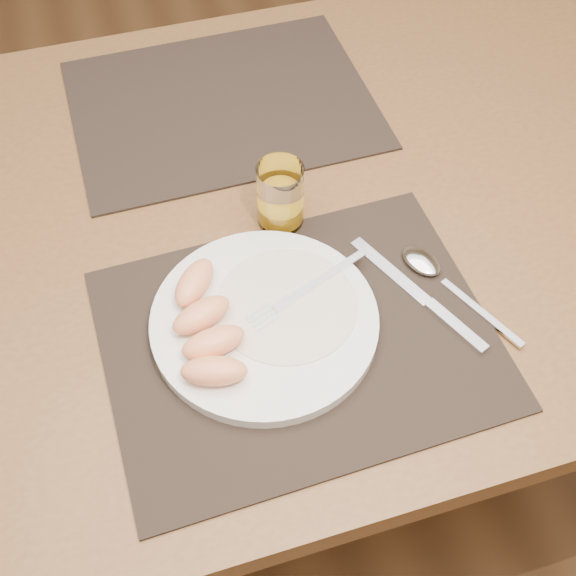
{
  "coord_description": "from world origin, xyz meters",
  "views": [
    {
      "loc": [
        -0.15,
        -0.66,
        1.47
      ],
      "look_at": [
        0.0,
        -0.16,
        0.77
      ],
      "focal_mm": 45.0,
      "sensor_mm": 36.0,
      "label": 1
    }
  ],
  "objects_px": {
    "placemat_far": "(222,104)",
    "knife": "(428,302)",
    "placemat_near": "(298,338)",
    "spoon": "(430,268)",
    "juice_glass": "(280,198)",
    "fork": "(299,294)",
    "table": "(256,247)",
    "plate": "(264,321)"
  },
  "relations": [
    {
      "from": "placemat_near",
      "to": "plate",
      "type": "xyz_separation_m",
      "value": [
        -0.03,
        0.03,
        0.01
      ]
    },
    {
      "from": "fork",
      "to": "spoon",
      "type": "bearing_deg",
      "value": -0.33
    },
    {
      "from": "placemat_far",
      "to": "spoon",
      "type": "height_order",
      "value": "spoon"
    },
    {
      "from": "table",
      "to": "placemat_near",
      "type": "xyz_separation_m",
      "value": [
        -0.0,
        -0.22,
        0.09
      ]
    },
    {
      "from": "placemat_far",
      "to": "spoon",
      "type": "distance_m",
      "value": 0.43
    },
    {
      "from": "table",
      "to": "fork",
      "type": "height_order",
      "value": "fork"
    },
    {
      "from": "spoon",
      "to": "juice_glass",
      "type": "distance_m",
      "value": 0.21
    },
    {
      "from": "plate",
      "to": "table",
      "type": "bearing_deg",
      "value": 78.76
    },
    {
      "from": "fork",
      "to": "knife",
      "type": "xyz_separation_m",
      "value": [
        0.15,
        -0.05,
        -0.02
      ]
    },
    {
      "from": "placemat_near",
      "to": "fork",
      "type": "bearing_deg",
      "value": 72.31
    },
    {
      "from": "placemat_near",
      "to": "knife",
      "type": "distance_m",
      "value": 0.17
    },
    {
      "from": "placemat_far",
      "to": "juice_glass",
      "type": "bearing_deg",
      "value": -86.06
    },
    {
      "from": "placemat_far",
      "to": "spoon",
      "type": "relative_size",
      "value": 2.45
    },
    {
      "from": "fork",
      "to": "spoon",
      "type": "height_order",
      "value": "fork"
    },
    {
      "from": "placemat_near",
      "to": "spoon",
      "type": "relative_size",
      "value": 2.45
    },
    {
      "from": "placemat_far",
      "to": "spoon",
      "type": "bearing_deg",
      "value": -66.37
    },
    {
      "from": "plate",
      "to": "spoon",
      "type": "bearing_deg",
      "value": 4.66
    },
    {
      "from": "placemat_far",
      "to": "table",
      "type": "bearing_deg",
      "value": -92.75
    },
    {
      "from": "table",
      "to": "knife",
      "type": "relative_size",
      "value": 6.72
    },
    {
      "from": "juice_glass",
      "to": "spoon",
      "type": "bearing_deg",
      "value": -41.77
    },
    {
      "from": "placemat_near",
      "to": "knife",
      "type": "bearing_deg",
      "value": 0.26
    },
    {
      "from": "plate",
      "to": "knife",
      "type": "xyz_separation_m",
      "value": [
        0.2,
        -0.03,
        -0.01
      ]
    },
    {
      "from": "fork",
      "to": "juice_glass",
      "type": "relative_size",
      "value": 1.83
    },
    {
      "from": "placemat_near",
      "to": "spoon",
      "type": "xyz_separation_m",
      "value": [
        0.19,
        0.05,
        0.01
      ]
    },
    {
      "from": "placemat_far",
      "to": "juice_glass",
      "type": "height_order",
      "value": "juice_glass"
    },
    {
      "from": "placemat_far",
      "to": "plate",
      "type": "bearing_deg",
      "value": -96.74
    },
    {
      "from": "table",
      "to": "spoon",
      "type": "relative_size",
      "value": 7.61
    },
    {
      "from": "table",
      "to": "fork",
      "type": "bearing_deg",
      "value": -86.56
    },
    {
      "from": "plate",
      "to": "juice_glass",
      "type": "height_order",
      "value": "juice_glass"
    },
    {
      "from": "plate",
      "to": "fork",
      "type": "distance_m",
      "value": 0.05
    },
    {
      "from": "placemat_far",
      "to": "juice_glass",
      "type": "relative_size",
      "value": 4.89
    },
    {
      "from": "placemat_far",
      "to": "plate",
      "type": "xyz_separation_m",
      "value": [
        -0.05,
        -0.41,
        0.01
      ]
    },
    {
      "from": "table",
      "to": "placemat_near",
      "type": "distance_m",
      "value": 0.24
    },
    {
      "from": "placemat_far",
      "to": "knife",
      "type": "distance_m",
      "value": 0.46
    },
    {
      "from": "plate",
      "to": "juice_glass",
      "type": "relative_size",
      "value": 2.93
    },
    {
      "from": "table",
      "to": "juice_glass",
      "type": "distance_m",
      "value": 0.14
    },
    {
      "from": "placemat_near",
      "to": "plate",
      "type": "distance_m",
      "value": 0.04
    },
    {
      "from": "placemat_far",
      "to": "knife",
      "type": "relative_size",
      "value": 2.16
    },
    {
      "from": "table",
      "to": "placemat_near",
      "type": "bearing_deg",
      "value": -91.24
    },
    {
      "from": "fork",
      "to": "spoon",
      "type": "xyz_separation_m",
      "value": [
        0.17,
        -0.0,
        -0.01
      ]
    },
    {
      "from": "spoon",
      "to": "placemat_far",
      "type": "bearing_deg",
      "value": 113.63
    },
    {
      "from": "plate",
      "to": "spoon",
      "type": "distance_m",
      "value": 0.22
    }
  ]
}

